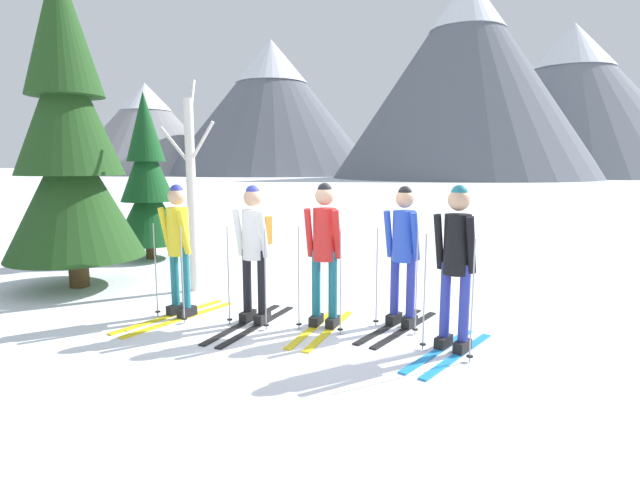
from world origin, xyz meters
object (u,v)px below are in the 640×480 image
at_px(skier_in_red, 324,248).
at_px(skier_in_black, 456,260).
at_px(skier_in_white, 254,246).
at_px(pine_tree_near, 69,141).
at_px(skier_in_blue, 403,250).
at_px(pine_tree_mid, 147,184).
at_px(skier_in_yellow, 178,245).
at_px(birch_tree_tall, 191,190).

height_order(skier_in_red, skier_in_black, skier_in_black).
relative_size(skier_in_white, pine_tree_near, 0.34).
distance_m(skier_in_red, skier_in_black, 1.61).
bearing_deg(skier_in_white, skier_in_black, -18.80).
distance_m(skier_in_blue, pine_tree_mid, 6.50).
height_order(skier_in_white, pine_tree_near, pine_tree_near).
bearing_deg(skier_in_yellow, birch_tree_tall, 100.81).
relative_size(skier_in_blue, pine_tree_mid, 0.50).
xyz_separation_m(skier_in_white, pine_tree_mid, (-3.14, 4.11, 0.60)).
height_order(skier_in_black, pine_tree_near, pine_tree_near).
distance_m(skier_in_black, birch_tree_tall, 4.41).
bearing_deg(pine_tree_mid, skier_in_blue, -39.45).
distance_m(skier_in_blue, skier_in_black, 0.94).
xyz_separation_m(skier_in_white, pine_tree_near, (-3.31, 1.64, 1.38)).
relative_size(skier_in_blue, pine_tree_near, 0.34).
relative_size(skier_in_white, skier_in_red, 0.98).
bearing_deg(skier_in_red, skier_in_white, 172.34).
bearing_deg(skier_in_blue, skier_in_black, -58.59).
height_order(skier_in_red, pine_tree_near, pine_tree_near).
relative_size(skier_in_yellow, skier_in_blue, 1.00).
relative_size(skier_in_yellow, skier_in_red, 0.98).
distance_m(pine_tree_mid, birch_tree_tall, 3.13).
relative_size(pine_tree_mid, birch_tree_tall, 1.03).
height_order(pine_tree_near, pine_tree_mid, pine_tree_near).
bearing_deg(skier_in_black, skier_in_blue, 121.41).
distance_m(skier_in_white, skier_in_blue, 1.86).
xyz_separation_m(skier_in_white, birch_tree_tall, (-1.32, 1.57, 0.61)).
xyz_separation_m(skier_in_red, skier_in_blue, (0.97, 0.12, -0.03)).
distance_m(skier_in_yellow, skier_in_red, 1.97).
bearing_deg(pine_tree_near, skier_in_yellow, -32.89).
height_order(skier_in_red, skier_in_blue, skier_in_red).
relative_size(skier_in_red, skier_in_blue, 1.02).
distance_m(skier_in_white, pine_tree_near, 3.95).
distance_m(skier_in_blue, birch_tree_tall, 3.61).
distance_m(skier_in_red, birch_tree_tall, 2.85).
bearing_deg(skier_in_white, skier_in_blue, -0.07).
bearing_deg(birch_tree_tall, skier_in_blue, -26.27).
bearing_deg(pine_tree_mid, skier_in_red, -46.40).
relative_size(skier_in_black, birch_tree_tall, 0.53).
height_order(skier_in_blue, pine_tree_mid, pine_tree_mid).
distance_m(skier_in_red, pine_tree_mid, 5.87).
xyz_separation_m(skier_in_blue, pine_tree_mid, (-5.00, 4.11, 0.63)).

